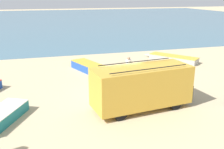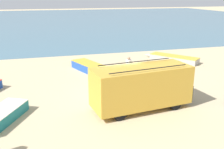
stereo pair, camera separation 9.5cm
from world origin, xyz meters
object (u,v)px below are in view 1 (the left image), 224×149
object	(u,v)px
fishing_rowboat_1	(92,68)
fisherman_0	(128,66)
fishing_rowboat_4	(171,58)
parked_van	(142,86)

from	to	relation	value
fishing_rowboat_1	fisherman_0	distance (m)	3.37
fishing_rowboat_1	fishing_rowboat_4	world-z (taller)	fishing_rowboat_1
fishing_rowboat_4	parked_van	bearing A→B (deg)	105.74
parked_van	fishing_rowboat_4	size ratio (longest dim) A/B	1.17
parked_van	fishing_rowboat_4	distance (m)	11.41
parked_van	fisherman_0	xyz separation A→B (m)	(1.06, 5.25, -0.31)
parked_van	fishing_rowboat_1	bearing A→B (deg)	92.17
parked_van	fishing_rowboat_4	bearing A→B (deg)	46.53
fishing_rowboat_1	fisherman_0	world-z (taller)	fisherman_0
fishing_rowboat_1	fishing_rowboat_4	bearing A→B (deg)	79.75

